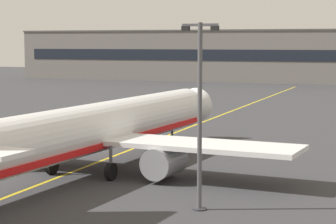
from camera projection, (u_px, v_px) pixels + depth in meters
name	position (u px, v px, depth m)	size (l,w,h in m)	color
taxiway_centreline	(144.00, 145.00, 65.03)	(0.30, 180.00, 0.01)	yellow
airliner_foreground	(93.00, 130.00, 50.71)	(32.29, 41.52, 11.65)	white
apron_lamp_post	(200.00, 113.00, 39.26)	(2.24, 0.90, 11.27)	#515156
safety_cone_by_nose_gear	(177.00, 143.00, 64.51)	(0.44, 0.44, 0.55)	orange
terminal_building	(313.00, 56.00, 162.60)	(157.58, 12.40, 13.20)	slate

